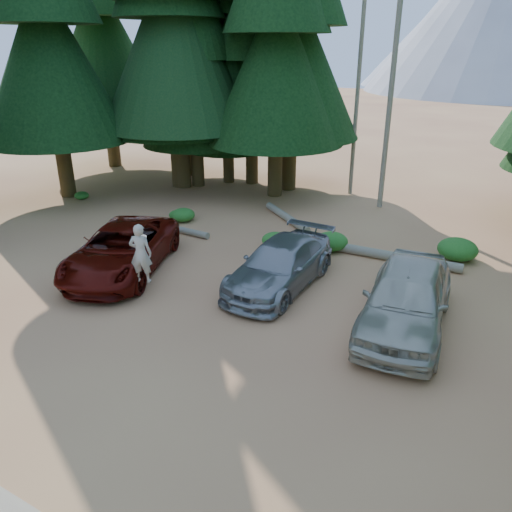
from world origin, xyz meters
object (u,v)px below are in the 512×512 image
Objects in this scene: silver_minivan_right at (406,298)px; frisbee_player at (141,253)px; silver_minivan_center at (280,265)px; log_right at (384,255)px; log_left at (171,228)px; red_pickup at (121,249)px; log_mid at (287,217)px.

frisbee_player reaches higher than silver_minivan_right.
silver_minivan_center reaches higher than log_right.
log_left is (-3.00, 5.10, -1.34)m from frisbee_player.
log_left is at bearing 83.89° from red_pickup.
silver_minivan_center is 6.43m from log_mid.
log_right reaches higher than log_left.
log_right is (7.43, 5.29, -0.61)m from red_pickup.
frisbee_player reaches higher than log_right.
red_pickup is 9.28m from silver_minivan_right.
silver_minivan_right is 0.98× the size of log_right.
log_left is 8.58m from log_right.
log_mid is (0.59, 8.59, -1.32)m from frisbee_player.
silver_minivan_center is at bearing -18.59° from log_left.
red_pickup is 1.51× the size of log_left.
log_left is at bearing 159.59° from silver_minivan_center.
silver_minivan_right reaches higher than red_pickup.
silver_minivan_right is 7.60m from frisbee_player.
log_mid is (-6.69, 6.48, -0.74)m from silver_minivan_right.
silver_minivan_center is at bearing -28.27° from log_mid.
log_right is (2.27, 3.72, -0.55)m from silver_minivan_center.
red_pickup is 2.39m from frisbee_player.
log_right is at bearing 58.95° from silver_minivan_center.
frisbee_player is at bearing -138.95° from silver_minivan_center.
silver_minivan_center is 6.65m from log_left.
log_right is at bearing 106.52° from silver_minivan_right.
frisbee_player is at bearing -57.37° from log_left.
log_right is at bearing -153.06° from frisbee_player.
silver_minivan_right is at bearing -6.44° from log_mid.
log_right is (8.47, 1.37, 0.04)m from log_left.
log_mid is at bearing 129.97° from silver_minivan_right.
silver_minivan_center is 0.95× the size of silver_minivan_right.
red_pickup is at bearing -53.86° from frisbee_player.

